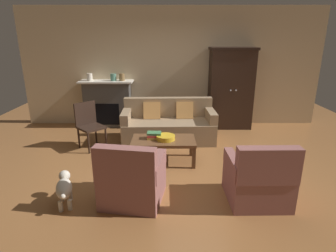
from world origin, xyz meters
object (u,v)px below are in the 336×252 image
mantel_vase_bronze (122,77)px  coffee_table (164,142)px  armchair_near_right (258,180)px  side_chair_wooden (89,122)px  fireplace (108,103)px  book_stack (154,135)px  armchair_near_left (132,180)px  dog (64,187)px  fruit_bowl (166,137)px  couch (169,125)px  mantel_vase_jade (114,77)px  mantel_vase_cream (90,77)px  armoire (231,88)px

mantel_vase_bronze → coffee_table: bearing=-64.1°
armchair_near_right → side_chair_wooden: side_chair_wooden is taller
fireplace → book_stack: size_ratio=5.00×
armchair_near_left → dog: armchair_near_left is taller
fruit_bowl → book_stack: size_ratio=1.30×
couch → book_stack: couch is taller
dog → mantel_vase_jade: bearing=88.9°
couch → coffee_table: size_ratio=1.77×
mantel_vase_cream → armchair_near_left: size_ratio=0.20×
fruit_bowl → mantel_vase_jade: bearing=120.8°
armchair_near_right → fruit_bowl: bearing=135.1°
armoire → mantel_vase_bronze: bearing=178.7°
mantel_vase_cream → dog: 3.56m
armoire → armchair_near_left: armoire is taller
couch → side_chair_wooden: 1.63m
mantel_vase_cream → armchair_near_right: 4.59m
fireplace → fruit_bowl: bearing=-55.9°
fireplace → book_stack: bearing=-59.2°
couch → mantel_vase_cream: 2.28m
dog → side_chair_wooden: bearing=95.8°
couch → armchair_near_right: 2.63m
coffee_table → mantel_vase_bronze: bearing=115.9°
armchair_near_left → armchair_near_right: size_ratio=1.00×
mantel_vase_cream → armchair_near_right: (3.04, -3.32, -0.89)m
fireplace → armchair_near_right: fireplace is taller
armchair_near_right → mantel_vase_bronze: bearing=124.5°
mantel_vase_cream → mantel_vase_bronze: bearing=0.0°
armoire → fruit_bowl: size_ratio=5.78×
armoire → armchair_near_right: (-0.29, -3.26, -0.63)m
fruit_bowl → dog: (-1.31, -1.30, -0.21)m
armchair_near_right → dog: 2.54m
coffee_table → armchair_near_left: size_ratio=1.25×
book_stack → armchair_near_left: 1.31m
armoire → mantel_vase_bronze: (-2.57, 0.06, 0.26)m
side_chair_wooden → fruit_bowl: bearing=-25.1°
fruit_bowl → fireplace: bearing=124.1°
book_stack → mantel_vase_cream: bearing=128.2°
fireplace → dog: bearing=-88.0°
fireplace → side_chair_wooden: fireplace is taller
armoire → dog: armoire is taller
armoire → mantel_vase_jade: (-2.77, 0.06, 0.25)m
mantel_vase_bronze → dog: (-0.26, -3.39, -0.96)m
fireplace → coffee_table: fireplace is taller
fireplace → couch: size_ratio=0.65×
mantel_vase_jade → armchair_near_left: (0.82, -3.32, -0.89)m
coffee_table → mantel_vase_jade: size_ratio=6.72×
mantel_vase_cream → mantel_vase_bronze: 0.76m
mantel_vase_jade → armchair_near_right: 4.24m
mantel_vase_jade → armchair_near_left: 3.53m
mantel_vase_jade → mantel_vase_bronze: (0.20, 0.00, 0.00)m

